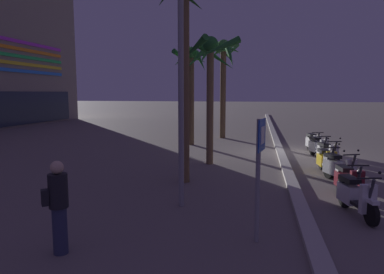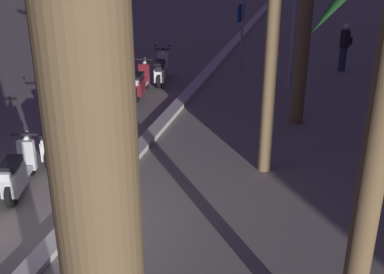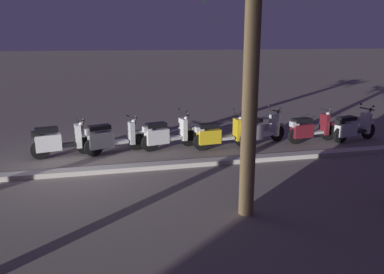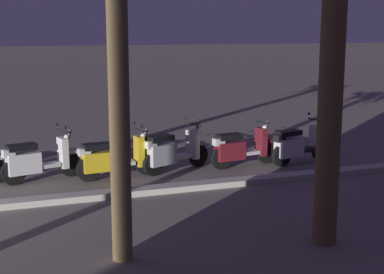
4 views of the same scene
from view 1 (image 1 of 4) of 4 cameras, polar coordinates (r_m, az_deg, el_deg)
name	(u,v)px [view 1 (image 1 of 4)]	position (r m, az deg, el deg)	size (l,w,h in m)	color
ground_plane	(288,153)	(17.36, 15.50, -2.57)	(200.00, 200.00, 0.00)	slate
curb_strip	(280,152)	(17.32, 14.31, -2.35)	(60.00, 0.36, 0.12)	#BCB7AD
scooter_white_second_in_line	(355,195)	(9.24, 25.16, -8.69)	(1.75, 0.70, 1.17)	black
scooter_maroon_tail_end	(348,181)	(10.62, 24.23, -6.68)	(1.78, 0.61, 1.04)	black
scooter_silver_mid_front	(338,168)	(12.21, 22.85, -4.74)	(1.76, 0.88, 1.17)	black
scooter_yellow_last_in_row	(326,161)	(13.52, 21.11, -3.64)	(1.84, 0.57, 1.17)	black
scooter_white_lead_nearest	(327,153)	(15.07, 21.27, -2.52)	(1.76, 0.73, 1.17)	black
scooter_silver_mid_centre	(318,147)	(16.62, 19.94, -1.55)	(1.78, 0.77, 1.04)	black
scooter_white_gap_after_mid	(313,142)	(18.04, 19.25, -0.86)	(1.71, 0.68, 1.04)	black
crossing_sign	(259,166)	(6.72, 10.98, -4.72)	(0.59, 0.17, 2.40)	#939399
palm_tree_mid_walkway	(184,28)	(11.26, -1.39, 17.48)	(2.02, 2.08, 6.75)	brown
palm_tree_by_mall_entrance	(191,69)	(19.27, -0.12, 11.13)	(2.12, 2.03, 5.36)	brown
palm_tree_near_sign	(210,66)	(13.97, 2.92, 11.53)	(2.36, 2.57, 5.09)	olive
palm_tree_far_corner	(223,65)	(22.35, 5.17, 11.73)	(2.13, 2.26, 6.20)	brown
pedestrian_strolling_near_curb	(58,205)	(6.72, -21.12, -10.37)	(0.41, 0.43, 1.70)	#2D3351
street_lamp	(181,61)	(8.66, -1.85, 12.34)	(0.36, 0.36, 5.89)	#939399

